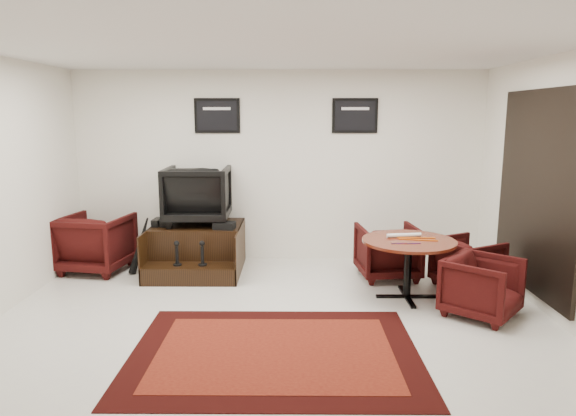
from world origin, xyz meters
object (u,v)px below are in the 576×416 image
at_px(shine_podium, 198,249).
at_px(armchair_side, 96,240).
at_px(shine_chair, 198,192).
at_px(table_chair_back, 388,249).
at_px(table_chair_window, 468,260).
at_px(table_chair_corner, 482,284).
at_px(meeting_table, 409,247).

bearing_deg(shine_podium, armchair_side, -177.88).
distance_m(shine_chair, armchair_side, 1.56).
bearing_deg(table_chair_back, table_chair_window, 151.37).
bearing_deg(shine_chair, table_chair_corner, 150.61).
height_order(shine_podium, table_chair_corner, table_chair_corner).
relative_size(shine_chair, meeting_table, 0.83).
bearing_deg(table_chair_corner, meeting_table, 91.19).
height_order(meeting_table, table_chair_window, meeting_table).
relative_size(shine_chair, table_chair_back, 1.15).
relative_size(meeting_table, table_chair_window, 1.56).
height_order(shine_podium, meeting_table, meeting_table).
bearing_deg(meeting_table, table_chair_window, 25.43).
bearing_deg(table_chair_corner, shine_chair, 102.61).
bearing_deg(meeting_table, armchair_side, 165.58).
relative_size(shine_podium, table_chair_window, 1.83).
xyz_separation_m(table_chair_back, table_chair_corner, (0.77, -1.36, -0.03)).
height_order(shine_chair, table_chair_window, shine_chair).
height_order(shine_chair, table_chair_corner, shine_chair).
distance_m(armchair_side, table_chair_back, 4.03).
bearing_deg(table_chair_window, meeting_table, 87.53).
bearing_deg(armchair_side, table_chair_window, -177.64).
height_order(armchair_side, table_chair_back, armchair_side).
bearing_deg(meeting_table, table_chair_corner, -39.50).
xyz_separation_m(armchair_side, table_chair_window, (4.97, -0.66, -0.09)).
height_order(table_chair_window, table_chair_corner, table_chair_corner).
distance_m(armchair_side, table_chair_corner, 5.06).
relative_size(shine_chair, table_chair_window, 1.29).
xyz_separation_m(meeting_table, table_chair_corner, (0.68, -0.56, -0.27)).
xyz_separation_m(meeting_table, table_chair_back, (-0.09, 0.80, -0.23)).
distance_m(shine_podium, table_chair_window, 3.63).
height_order(shine_podium, table_chair_window, table_chair_window).
bearing_deg(shine_chair, meeting_table, 153.96).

